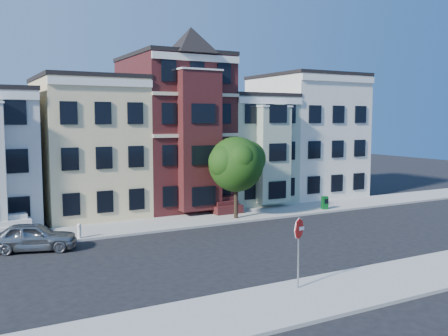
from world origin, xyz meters
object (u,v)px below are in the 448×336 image
street_tree (236,168)px  stop_sign (298,248)px  newspaper_box (325,203)px  fire_hydrant (79,232)px  parked_car (33,237)px

street_tree → stop_sign: 15.08m
street_tree → newspaper_box: bearing=-2.1°
newspaper_box → stop_sign: 18.96m
newspaper_box → fire_hydrant: 19.09m
street_tree → stop_sign: bearing=-109.9°
street_tree → newspaper_box: (7.88, -0.29, -3.09)m
parked_car → fire_hydrant: bearing=-50.4°
parked_car → stop_sign: (8.84, -12.16, 1.05)m
street_tree → newspaper_box: street_tree is taller
parked_car → fire_hydrant: (2.73, 1.10, -0.28)m
newspaper_box → fire_hydrant: bearing=-163.7°
newspaper_box → stop_sign: (-12.98, -13.77, 1.18)m
street_tree → parked_car: (-13.94, -1.90, -2.96)m
parked_car → street_tree: bearing=-64.6°
newspaper_box → stop_sign: bearing=-118.6°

